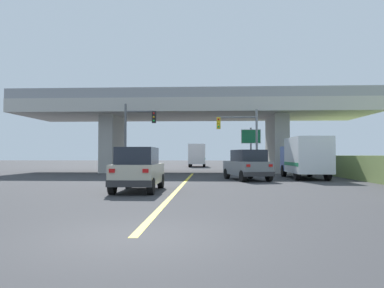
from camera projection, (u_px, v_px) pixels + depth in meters
name	position (u px, v px, depth m)	size (l,w,h in m)	color
ground	(194.00, 172.00, 36.23)	(160.00, 160.00, 0.00)	#353538
overpass_bridge	(194.00, 116.00, 36.40)	(33.46, 9.53, 7.60)	#B7B5AD
lane_divider_stripe	(182.00, 185.00, 20.34)	(0.20, 26.04, 0.01)	yellow
suv_lead	(138.00, 169.00, 16.88)	(1.90, 4.26, 2.02)	#B7B29E
suv_crossing	(247.00, 165.00, 24.44)	(3.06, 4.69, 2.02)	slate
box_truck	(305.00, 157.00, 26.06)	(2.33, 6.46, 2.90)	navy
traffic_signal_nearside	(243.00, 133.00, 29.86)	(3.34, 0.36, 5.42)	slate
traffic_signal_farside	(135.00, 130.00, 30.00)	(2.60, 0.36, 5.89)	#56595E
highway_sign	(251.00, 140.00, 33.27)	(1.76, 0.17, 4.17)	#56595E
semi_truck_distant	(197.00, 155.00, 52.90)	(2.33, 6.56, 3.23)	red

